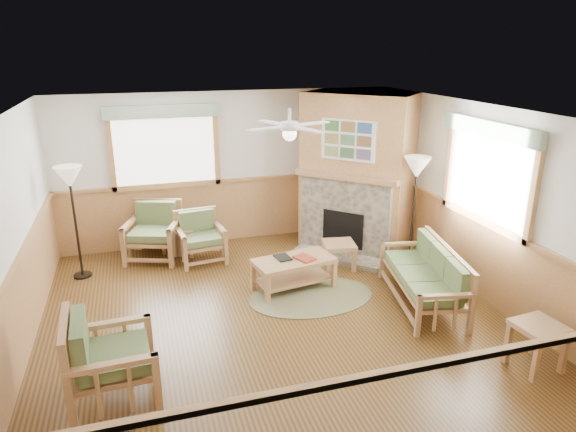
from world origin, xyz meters
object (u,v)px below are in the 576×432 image
object	(u,v)px
armchair_back_right	(201,237)
end_table_sofa	(536,346)
footstool	(339,255)
coffee_table	(294,274)
end_table_chairs	(177,243)
armchair_back_left	(153,232)
floor_lamp_left	(75,223)
floor_lamp_right	(413,213)
armchair_left	(112,357)
sofa	(422,276)

from	to	relation	value
armchair_back_right	end_table_sofa	size ratio (longest dim) A/B	1.49
footstool	coffee_table	bearing A→B (deg)	-151.39
end_table_chairs	armchair_back_right	bearing A→B (deg)	-38.91
armchair_back_left	floor_lamp_left	world-z (taller)	floor_lamp_left
floor_lamp_right	end_table_chairs	bearing A→B (deg)	157.26
armchair_left	end_table_chairs	bearing A→B (deg)	-17.75
armchair_back_right	coffee_table	bearing A→B (deg)	-56.99
end_table_chairs	footstool	size ratio (longest dim) A/B	1.01
coffee_table	armchair_back_left	bearing A→B (deg)	127.21
end_table_chairs	floor_lamp_left	distance (m)	1.68
footstool	floor_lamp_right	bearing A→B (deg)	-13.95
armchair_left	floor_lamp_left	distance (m)	3.27
end_table_chairs	footstool	xyz separation A→B (m)	(2.46, -1.23, -0.03)
armchair_back_left	floor_lamp_right	distance (m)	4.28
coffee_table	floor_lamp_right	world-z (taller)	floor_lamp_right
sofa	armchair_back_right	xyz separation A→B (m)	(-2.74, 2.38, -0.00)
coffee_table	floor_lamp_left	bearing A→B (deg)	145.77
sofa	armchair_back_left	bearing A→B (deg)	-116.03
coffee_table	footstool	world-z (taller)	coffee_table
armchair_back_left	end_table_sofa	world-z (taller)	armchair_back_left
armchair_back_left	end_table_sofa	bearing A→B (deg)	-29.46
sofa	floor_lamp_right	distance (m)	1.36
coffee_table	end_table_chairs	distance (m)	2.32
floor_lamp_left	footstool	bearing A→B (deg)	-11.99
armchair_back_right	footstool	distance (m)	2.30
coffee_table	end_table_chairs	xyz separation A→B (m)	(-1.54, 1.73, 0.01)
end_table_chairs	floor_lamp_left	xyz separation A→B (m)	(-1.50, -0.38, 0.64)
armchair_back_left	sofa	bearing A→B (deg)	-18.70
footstool	floor_lamp_left	world-z (taller)	floor_lamp_left
end_table_sofa	armchair_back_right	bearing A→B (deg)	127.64
sofa	end_table_chairs	bearing A→B (deg)	-119.00
end_table_sofa	floor_lamp_right	distance (m)	2.95
armchair_left	floor_lamp_right	world-z (taller)	floor_lamp_right
coffee_table	footstool	distance (m)	1.05
footstool	floor_lamp_right	size ratio (longest dim) A/B	0.27
armchair_left	coffee_table	bearing A→B (deg)	-56.34
footstool	armchair_back_left	bearing A→B (deg)	156.28
coffee_table	end_table_sofa	bearing A→B (deg)	-63.72
sofa	end_table_sofa	distance (m)	1.77
end_table_chairs	footstool	distance (m)	2.75
armchair_back_left	footstool	distance (m)	3.11
sofa	floor_lamp_right	world-z (taller)	floor_lamp_right
sofa	floor_lamp_left	size ratio (longest dim) A/B	1.01
armchair_back_left	floor_lamp_left	bearing A→B (deg)	-141.19
armchair_back_left	coffee_table	xyz separation A→B (m)	(1.92, -1.75, -0.23)
armchair_left	armchair_back_left	bearing A→B (deg)	-11.95
end_table_sofa	coffee_table	bearing A→B (deg)	126.68
armchair_back_right	floor_lamp_left	size ratio (longest dim) A/B	0.46
coffee_table	end_table_sofa	world-z (taller)	end_table_sofa
floor_lamp_right	sofa	bearing A→B (deg)	-112.59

